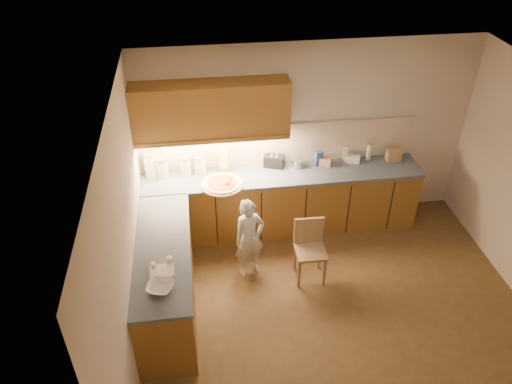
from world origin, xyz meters
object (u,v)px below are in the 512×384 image
Objects in this scene: child at (249,239)px; toaster at (274,161)px; oil_jug at (224,160)px; pizza_on_board at (222,184)px; wooden_chair at (310,245)px.

child is 1.22m from toaster.
oil_jug reaches higher than toaster.
toaster is at bearing 1.83° from oil_jug.
toaster is (0.68, 0.02, -0.08)m from oil_jug.
child is at bearing -68.24° from pizza_on_board.
pizza_on_board reaches higher than wooden_chair.
wooden_chair is 2.22× the size of oil_jug.
pizza_on_board is 1.36m from wooden_chair.
child is 1.34× the size of wooden_chair.
pizza_on_board is 0.82m from toaster.
toaster is (0.47, 1.03, 0.46)m from child.
child is at bearing -93.24° from toaster.
oil_jug reaches higher than child.
child is (0.26, -0.66, -0.40)m from pizza_on_board.
pizza_on_board is 0.38m from oil_jug.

